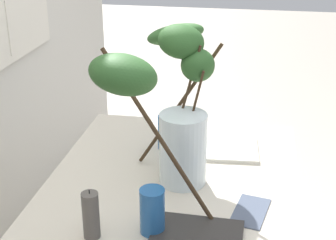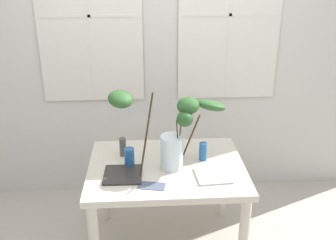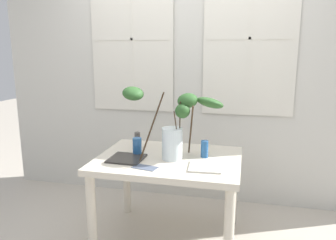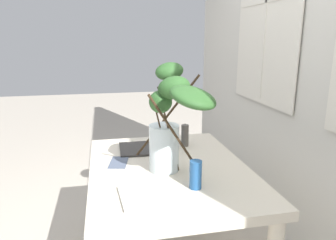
{
  "view_description": "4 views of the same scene",
  "coord_description": "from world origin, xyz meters",
  "px_view_note": "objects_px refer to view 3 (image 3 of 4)",
  "views": [
    {
      "loc": [
        -1.51,
        -0.26,
        1.64
      ],
      "look_at": [
        0.06,
        0.02,
        0.96
      ],
      "focal_mm": 54.27,
      "sensor_mm": 36.0,
      "label": 1
    },
    {
      "loc": [
        -0.15,
        -2.56,
        2.19
      ],
      "look_at": [
        0.01,
        -0.07,
        1.13
      ],
      "focal_mm": 42.1,
      "sensor_mm": 36.0,
      "label": 2
    },
    {
      "loc": [
        0.58,
        -2.48,
        1.59
      ],
      "look_at": [
        0.01,
        -0.08,
        1.06
      ],
      "focal_mm": 35.03,
      "sensor_mm": 36.0,
      "label": 3
    },
    {
      "loc": [
        1.62,
        -0.34,
        1.44
      ],
      "look_at": [
        0.0,
        -0.01,
        1.01
      ],
      "focal_mm": 33.62,
      "sensor_mm": 36.0,
      "label": 4
    }
  ],
  "objects_px": {
    "drinking_glass_blue_left": "(137,146)",
    "drinking_glass_blue_right": "(205,149)",
    "dining_table": "(169,170)",
    "plate_square_left": "(127,158)",
    "pillar_candle": "(137,140)",
    "vase_with_branches": "(175,121)",
    "plate_square_right": "(205,167)"
  },
  "relations": [
    {
      "from": "vase_with_branches",
      "to": "drinking_glass_blue_right",
      "type": "bearing_deg",
      "value": 17.67
    },
    {
      "from": "pillar_candle",
      "to": "dining_table",
      "type": "bearing_deg",
      "value": -28.58
    },
    {
      "from": "dining_table",
      "to": "pillar_candle",
      "type": "height_order",
      "value": "pillar_candle"
    },
    {
      "from": "drinking_glass_blue_left",
      "to": "drinking_glass_blue_right",
      "type": "distance_m",
      "value": 0.56
    },
    {
      "from": "drinking_glass_blue_left",
      "to": "drinking_glass_blue_right",
      "type": "relative_size",
      "value": 1.03
    },
    {
      "from": "dining_table",
      "to": "drinking_glass_blue_right",
      "type": "relative_size",
      "value": 8.27
    },
    {
      "from": "drinking_glass_blue_left",
      "to": "plate_square_right",
      "type": "bearing_deg",
      "value": -17.2
    },
    {
      "from": "dining_table",
      "to": "plate_square_left",
      "type": "distance_m",
      "value": 0.36
    },
    {
      "from": "drinking_glass_blue_left",
      "to": "pillar_candle",
      "type": "xyz_separation_m",
      "value": [
        -0.06,
        0.17,
        0.0
      ]
    },
    {
      "from": "dining_table",
      "to": "drinking_glass_blue_right",
      "type": "height_order",
      "value": "drinking_glass_blue_right"
    },
    {
      "from": "plate_square_left",
      "to": "plate_square_right",
      "type": "distance_m",
      "value": 0.64
    },
    {
      "from": "drinking_glass_blue_left",
      "to": "dining_table",
      "type": "bearing_deg",
      "value": -1.85
    },
    {
      "from": "plate_square_left",
      "to": "plate_square_right",
      "type": "height_order",
      "value": "same"
    },
    {
      "from": "dining_table",
      "to": "vase_with_branches",
      "type": "xyz_separation_m",
      "value": [
        0.05,
        -0.0,
        0.42
      ]
    },
    {
      "from": "vase_with_branches",
      "to": "plate_square_right",
      "type": "distance_m",
      "value": 0.44
    },
    {
      "from": "dining_table",
      "to": "plate_square_right",
      "type": "relative_size",
      "value": 4.86
    },
    {
      "from": "vase_with_branches",
      "to": "drinking_glass_blue_left",
      "type": "bearing_deg",
      "value": 177.82
    },
    {
      "from": "drinking_glass_blue_left",
      "to": "drinking_glass_blue_right",
      "type": "bearing_deg",
      "value": 6.43
    },
    {
      "from": "plate_square_right",
      "to": "drinking_glass_blue_right",
      "type": "bearing_deg",
      "value": 98.42
    },
    {
      "from": "vase_with_branches",
      "to": "plate_square_left",
      "type": "relative_size",
      "value": 3.37
    },
    {
      "from": "drinking_glass_blue_left",
      "to": "pillar_candle",
      "type": "relative_size",
      "value": 0.9
    },
    {
      "from": "dining_table",
      "to": "plate_square_left",
      "type": "bearing_deg",
      "value": -158.65
    },
    {
      "from": "pillar_candle",
      "to": "drinking_glass_blue_right",
      "type": "bearing_deg",
      "value": -9.99
    },
    {
      "from": "plate_square_left",
      "to": "pillar_candle",
      "type": "bearing_deg",
      "value": 91.92
    },
    {
      "from": "drinking_glass_blue_right",
      "to": "dining_table",
      "type": "bearing_deg",
      "value": -165.79
    },
    {
      "from": "vase_with_branches",
      "to": "plate_square_left",
      "type": "height_order",
      "value": "vase_with_branches"
    },
    {
      "from": "drinking_glass_blue_right",
      "to": "pillar_candle",
      "type": "relative_size",
      "value": 0.88
    },
    {
      "from": "drinking_glass_blue_left",
      "to": "plate_square_left",
      "type": "distance_m",
      "value": 0.16
    },
    {
      "from": "vase_with_branches",
      "to": "pillar_candle",
      "type": "xyz_separation_m",
      "value": [
        -0.38,
        0.18,
        -0.24
      ]
    },
    {
      "from": "plate_square_right",
      "to": "vase_with_branches",
      "type": "bearing_deg",
      "value": 147.79
    },
    {
      "from": "vase_with_branches",
      "to": "plate_square_right",
      "type": "xyz_separation_m",
      "value": [
        0.27,
        -0.17,
        -0.3
      ]
    },
    {
      "from": "plate_square_right",
      "to": "pillar_candle",
      "type": "bearing_deg",
      "value": 151.37
    }
  ]
}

